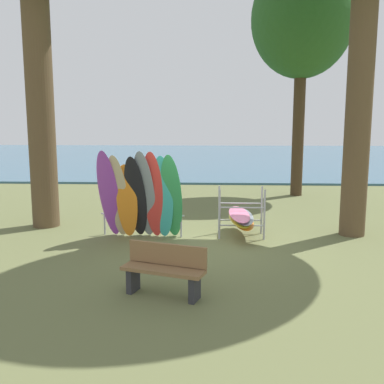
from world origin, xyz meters
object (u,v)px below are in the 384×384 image
Objects in this scene: tree_mid_behind at (302,20)px; leaning_board_pile at (140,197)px; board_storage_rack at (241,217)px; park_bench at (164,269)px.

leaning_board_pile is at bearing -126.48° from tree_mid_behind.
leaning_board_pile is 1.04× the size of board_storage_rack.
board_storage_rack is at bearing -111.72° from tree_mid_behind.
park_bench is at bearing -74.64° from leaning_board_pile.
leaning_board_pile is 2.59m from board_storage_rack.
board_storage_rack is 4.20m from park_bench.
board_storage_rack is (2.50, 0.35, -0.56)m from leaning_board_pile.
park_bench is (-1.52, -3.92, -0.04)m from board_storage_rack.
tree_mid_behind reaches higher than leaning_board_pile.
tree_mid_behind is 4.05× the size of leaning_board_pile.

